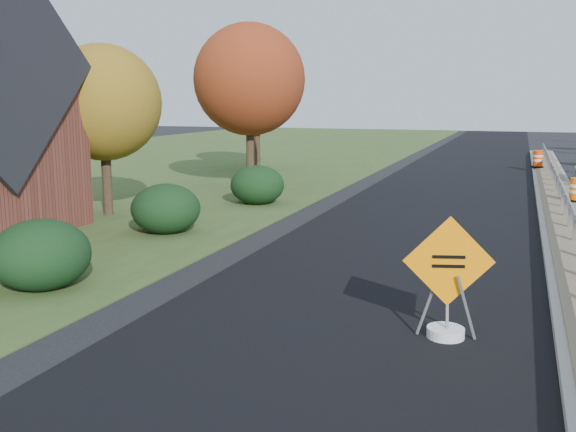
% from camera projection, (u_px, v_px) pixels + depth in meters
% --- Properties ---
extents(grass_verge_near, '(30.00, 120.00, 0.03)m').
position_uv_depth(grass_verge_near, '(54.00, 178.00, 32.93)').
color(grass_verge_near, '#344F21').
rests_on(grass_verge_near, ground).
extents(milled_overlay, '(7.20, 120.00, 0.01)m').
position_uv_depth(milled_overlay, '(443.00, 198.00, 26.38)').
color(milled_overlay, black).
rests_on(milled_overlay, ground).
extents(median, '(1.60, 55.00, 0.23)m').
position_uv_depth(median, '(561.00, 209.00, 23.04)').
color(median, gray).
rests_on(median, ground).
extents(guardrail, '(0.10, 46.15, 0.72)m').
position_uv_depth(guardrail, '(561.00, 189.00, 23.85)').
color(guardrail, silver).
rests_on(guardrail, median).
extents(hedge_south, '(2.09, 2.09, 1.52)m').
position_uv_depth(hedge_south, '(41.00, 254.00, 13.65)').
color(hedge_south, black).
rests_on(hedge_south, ground).
extents(hedge_mid, '(2.09, 2.09, 1.52)m').
position_uv_depth(hedge_mid, '(166.00, 208.00, 19.36)').
color(hedge_mid, black).
rests_on(hedge_mid, ground).
extents(hedge_north, '(2.09, 2.09, 1.52)m').
position_uv_depth(hedge_north, '(257.00, 185.00, 24.75)').
color(hedge_north, black).
rests_on(hedge_north, ground).
extents(tree_near_yellow, '(3.96, 3.96, 5.88)m').
position_uv_depth(tree_near_yellow, '(103.00, 103.00, 21.83)').
color(tree_near_yellow, '#473523').
rests_on(tree_near_yellow, ground).
extents(tree_near_red, '(4.95, 4.95, 7.35)m').
position_uv_depth(tree_near_red, '(249.00, 80.00, 28.38)').
color(tree_near_red, '#473523').
rests_on(tree_near_red, ground).
extents(tree_near_back, '(4.29, 4.29, 6.37)m').
position_uv_depth(tree_near_back, '(257.00, 96.00, 36.91)').
color(tree_near_back, '#473523').
rests_on(tree_near_back, ground).
extents(caution_sign, '(1.48, 0.64, 2.11)m').
position_uv_depth(caution_sign, '(447.00, 308.00, 10.83)').
color(caution_sign, white).
rests_on(caution_sign, ground).
extents(barrel_median_mid, '(0.61, 0.61, 0.89)m').
position_uv_depth(barrel_median_mid, '(576.00, 190.00, 23.99)').
color(barrel_median_mid, black).
rests_on(barrel_median_mid, median).
extents(barrel_median_far, '(0.66, 0.66, 0.97)m').
position_uv_depth(barrel_median_far, '(538.00, 159.00, 35.94)').
color(barrel_median_far, black).
rests_on(barrel_median_far, median).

